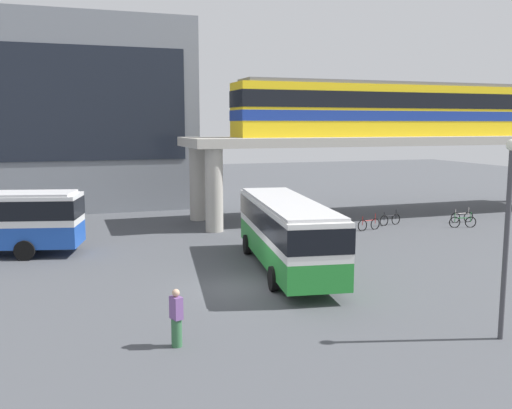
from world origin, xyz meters
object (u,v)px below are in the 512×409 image
(pedestrian_by_bike_rack, at_px, (294,216))
(bicycle_blue, at_px, (319,227))
(bicycle_black, at_px, (390,220))
(bus_main, at_px, (286,227))
(bicycle_green, at_px, (463,222))
(bicycle_silver, at_px, (462,217))
(bicycle_red, at_px, (369,225))
(pedestrian_walking_across, at_px, (176,319))
(station_building, at_px, (38,115))
(train, at_px, (403,109))

(pedestrian_by_bike_rack, bearing_deg, bicycle_blue, -63.68)
(bicycle_black, bearing_deg, bus_main, -141.59)
(bicycle_green, xyz_separation_m, bicycle_silver, (1.21, 1.59, 0.00))
(bicycle_green, relative_size, bicycle_blue, 1.01)
(bus_main, relative_size, bicycle_red, 6.40)
(bus_main, relative_size, pedestrian_walking_across, 6.35)
(bicycle_green, relative_size, bicycle_black, 0.98)
(station_building, height_order, bicycle_black, station_building)
(station_building, xyz_separation_m, bicycle_blue, (16.43, -18.38, -7.01))
(bicycle_red, xyz_separation_m, bicycle_green, (6.22, -1.13, 0.00))
(bicycle_black, bearing_deg, pedestrian_walking_across, -137.41)
(station_building, distance_m, bicycle_blue, 25.63)
(bus_main, bearing_deg, bicycle_black, 38.41)
(bicycle_blue, xyz_separation_m, bicycle_silver, (10.84, 0.33, 0.00))
(pedestrian_by_bike_rack, bearing_deg, pedestrian_walking_across, -122.86)
(pedestrian_walking_across, bearing_deg, pedestrian_by_bike_rack, 57.14)
(station_building, relative_size, pedestrian_by_bike_rack, 13.73)
(bicycle_blue, bearing_deg, bicycle_silver, 1.72)
(bus_main, height_order, pedestrian_by_bike_rack, bus_main)
(train, relative_size, bicycle_black, 14.37)
(bicycle_silver, xyz_separation_m, pedestrian_walking_across, (-22.50, -15.24, 0.48))
(bicycle_red, xyz_separation_m, bicycle_blue, (-3.40, 0.14, 0.00))
(pedestrian_by_bike_rack, bearing_deg, bus_main, -114.74)
(bicycle_red, bearing_deg, pedestrian_walking_across, -135.56)
(station_building, distance_m, bicycle_silver, 33.45)
(station_building, relative_size, bicycle_green, 13.70)
(station_building, bearing_deg, train, -28.13)
(station_building, relative_size, bicycle_black, 13.49)
(bus_main, relative_size, bicycle_green, 6.50)
(station_building, xyz_separation_m, bicycle_silver, (27.27, -18.05, -7.01))
(bicycle_blue, bearing_deg, bicycle_green, -7.50)
(bicycle_red, relative_size, bicycle_black, 1.00)
(bus_main, distance_m, pedestrian_by_bike_rack, 10.40)
(bus_main, relative_size, bicycle_black, 6.40)
(bus_main, relative_size, bicycle_silver, 6.31)
(bicycle_red, xyz_separation_m, bicycle_black, (2.23, 1.13, 0.00))
(bicycle_red, xyz_separation_m, pedestrian_by_bike_rack, (-4.28, 1.92, 0.46))
(bus_main, bearing_deg, bicycle_green, 23.14)
(train, relative_size, bicycle_red, 14.38)
(bicycle_green, bearing_deg, pedestrian_by_bike_rack, 163.83)
(station_building, height_order, pedestrian_by_bike_rack, station_building)
(bicycle_black, xyz_separation_m, pedestrian_by_bike_rack, (-6.52, 0.79, 0.46))
(bicycle_green, bearing_deg, bicycle_red, 169.71)
(bicycle_black, height_order, pedestrian_walking_across, pedestrian_walking_across)
(bicycle_green, height_order, pedestrian_walking_across, pedestrian_walking_across)
(train, distance_m, bus_main, 19.65)
(bicycle_silver, relative_size, pedestrian_by_bike_rack, 1.03)
(bicycle_red, distance_m, bicycle_silver, 7.45)
(bicycle_green, relative_size, bicycle_silver, 0.97)
(station_building, bearing_deg, bus_main, -66.63)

